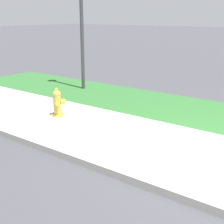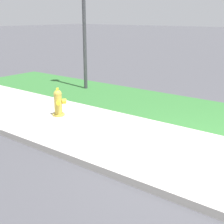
% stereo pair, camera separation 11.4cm
% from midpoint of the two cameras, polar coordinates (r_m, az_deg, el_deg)
% --- Properties ---
extents(ground_plane, '(120.00, 120.00, 0.00)m').
position_cam_midpoint_polar(ground_plane, '(5.36, 16.87, -8.53)').
color(ground_plane, '#424247').
extents(sidewalk_pavement, '(18.00, 2.47, 0.01)m').
position_cam_midpoint_polar(sidewalk_pavement, '(5.36, 16.87, -8.48)').
color(sidewalk_pavement, '#BCB7AD').
rests_on(sidewalk_pavement, ground).
extents(street_curb, '(18.00, 0.16, 0.12)m').
position_cam_midpoint_polar(street_curb, '(4.25, 10.51, -14.31)').
color(street_curb, '#BCB7AD').
rests_on(street_curb, ground).
extents(fire_hydrant_at_driveway, '(0.34, 0.33, 0.67)m').
position_cam_midpoint_polar(fire_hydrant_at_driveway, '(7.35, -10.39, 1.62)').
color(fire_hydrant_at_driveway, gold).
rests_on(fire_hydrant_at_driveway, ground).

